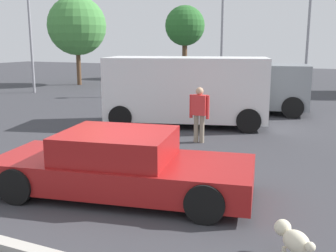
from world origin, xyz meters
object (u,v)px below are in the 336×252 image
dog (293,239)px  light_post_mid (223,13)px  van_white (186,89)px  pedestrian (199,110)px  sedan_foreground (121,165)px  light_post_far (310,6)px  light_post_near (28,4)px  suv_dark (248,86)px

dog → light_post_mid: size_ratio=0.09×
dog → light_post_mid: 17.02m
dog → van_white: 8.78m
dog → pedestrian: size_ratio=0.35×
sedan_foreground → light_post_far: bearing=72.8°
light_post_near → light_post_far: size_ratio=1.08×
dog → light_post_near: (-15.50, 12.26, 4.45)m
sedan_foreground → light_post_mid: (-2.55, 14.44, 3.69)m
light_post_near → pedestrian: bearing=-29.4°
van_white → light_post_mid: light_post_mid is taller
light_post_near → light_post_mid: (9.77, 3.27, -0.51)m
light_post_far → sedan_foreground: bearing=-96.3°
light_post_mid → dog: bearing=-69.8°
pedestrian → light_post_far: (1.69, 10.59, 3.54)m
pedestrian → light_post_far: 11.30m
light_post_near → light_post_far: 14.44m
sedan_foreground → light_post_far: 15.44m
dog → van_white: size_ratio=0.10×
suv_dark → light_post_mid: bearing=-68.8°
pedestrian → suv_dark: bearing=177.5°
suv_dark → light_post_near: bearing=-13.7°
van_white → suv_dark: bearing=-126.9°
dog → suv_dark: bearing=-33.5°
sedan_foreground → light_post_mid: bearing=89.2°
dog → van_white: (-4.48, 7.50, 0.92)m
light_post_mid → light_post_far: light_post_far is taller
pedestrian → light_post_mid: 11.01m
sedan_foreground → light_post_near: 17.15m
pedestrian → dog: bearing=28.9°
pedestrian → light_post_near: size_ratio=0.22×
light_post_mid → van_white: bearing=-81.2°
light_post_mid → pedestrian: bearing=-76.2°
pedestrian → light_post_mid: size_ratio=0.25×
light_post_near → suv_dark: bearing=-6.5°
sedan_foreground → light_post_mid: light_post_mid is taller
light_post_far → light_post_near: bearing=-165.2°
sedan_foreground → suv_dark: suv_dark is taller
dog → light_post_near: size_ratio=0.08×
sedan_foreground → light_post_far: (1.64, 14.84, 3.91)m
light_post_far → suv_dark: bearing=-108.1°
van_white → light_post_mid: 8.68m
sedan_foreground → light_post_near: light_post_near is taller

